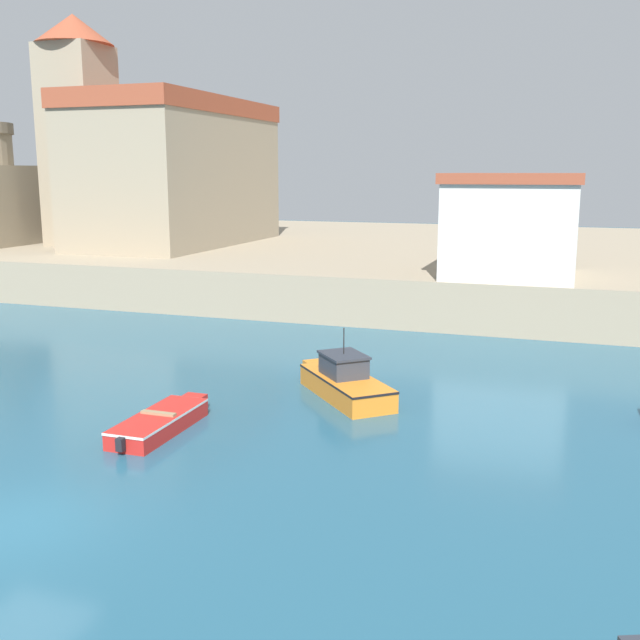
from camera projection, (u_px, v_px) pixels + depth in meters
name	position (u px, v px, depth m)	size (l,w,h in m)	color
ground_plane	(18.00, 525.00, 16.25)	(200.00, 200.00, 0.00)	#235670
quay_seawall	(419.00, 259.00, 55.55)	(120.00, 40.00, 2.45)	gray
dinghy_red_2	(161.00, 421.00, 22.16)	(1.33, 4.55, 0.61)	red
motorboat_orange_3	(344.00, 381.00, 25.52)	(4.39, 4.71, 2.38)	orange
church	(162.00, 164.00, 52.78)	(13.12, 17.52, 15.60)	gray
harbor_shed_mid_row	(513.00, 224.00, 36.99)	(6.49, 7.17, 5.04)	silver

